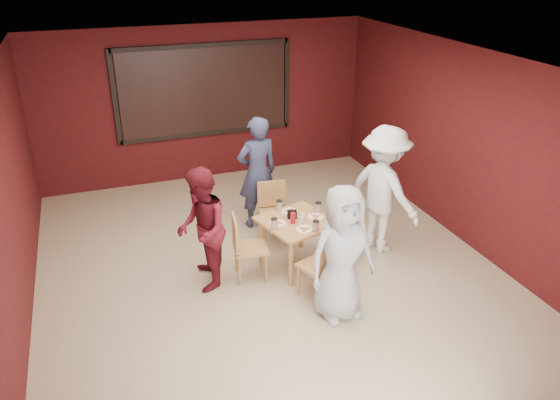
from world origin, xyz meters
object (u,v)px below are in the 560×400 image
object	(u,v)px
chair_front	(323,264)
diner_left	(202,230)
chair_back	(273,208)
chair_left	(245,244)
chair_right	(344,225)
diner_right	(384,190)
diner_back	(257,173)
dining_table	(297,225)
diner_front	(342,254)

from	to	relation	value
chair_front	diner_left	size ratio (longest dim) A/B	0.54
diner_left	chair_back	bearing A→B (deg)	133.92
chair_left	chair_right	xyz separation A→B (m)	(1.46, 0.06, -0.00)
chair_left	diner_right	bearing A→B (deg)	2.48
chair_left	diner_back	size ratio (longest dim) A/B	0.50
dining_table	chair_left	distance (m)	0.76
diner_back	diner_right	xyz separation A→B (m)	(1.44, -1.30, 0.04)
diner_front	diner_left	xyz separation A→B (m)	(-1.37, 1.16, -0.03)
dining_table	chair_right	world-z (taller)	chair_right
chair_left	diner_right	world-z (taller)	diner_right
dining_table	diner_left	size ratio (longest dim) A/B	0.67
chair_right	diner_left	size ratio (longest dim) A/B	0.55
chair_back	diner_back	size ratio (longest dim) A/B	0.50
chair_back	diner_front	size ratio (longest dim) A/B	0.52
chair_right	diner_right	world-z (taller)	diner_right
chair_left	diner_front	xyz separation A→B (m)	(0.83, -1.14, 0.34)
diner_front	diner_back	distance (m)	2.53
chair_right	diner_right	size ratio (longest dim) A/B	0.48
chair_left	diner_left	distance (m)	0.62
dining_table	diner_left	bearing A→B (deg)	-178.38
dining_table	chair_front	xyz separation A→B (m)	(0.01, -0.84, -0.12)
diner_back	diner_right	size ratio (longest dim) A/B	0.95
chair_left	chair_right	bearing A→B (deg)	2.21
chair_front	diner_left	distance (m)	1.56
diner_front	diner_left	world-z (taller)	diner_front
chair_left	diner_back	bearing A→B (deg)	65.83
chair_front	chair_left	world-z (taller)	chair_left
chair_back	chair_right	world-z (taller)	chair_right
diner_back	diner_right	distance (m)	1.94
diner_back	chair_front	bearing A→B (deg)	87.68
dining_table	diner_left	world-z (taller)	diner_left
chair_front	chair_back	distance (m)	1.68
dining_table	chair_left	xyz separation A→B (m)	(-0.75, -0.06, -0.11)
dining_table	diner_back	distance (m)	1.36
chair_back	diner_front	distance (m)	2.08
diner_right	diner_back	bearing A→B (deg)	28.70
dining_table	chair_back	world-z (taller)	chair_back
chair_back	chair_right	size ratio (longest dim) A/B	0.99
chair_right	diner_left	distance (m)	2.03
diner_back	diner_right	world-z (taller)	diner_right
diner_left	diner_right	bearing A→B (deg)	100.17
diner_front	diner_left	distance (m)	1.80
chair_left	diner_back	xyz separation A→B (m)	(0.62, 1.38, 0.38)
diner_left	chair_right	bearing A→B (deg)	99.67
chair_front	chair_back	size ratio (longest dim) A/B	1.00
diner_left	diner_right	size ratio (longest dim) A/B	0.87
diner_front	chair_back	bearing A→B (deg)	88.16
chair_front	chair_left	distance (m)	1.09
chair_front	diner_front	size ratio (longest dim) A/B	0.52
dining_table	chair_front	world-z (taller)	chair_front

